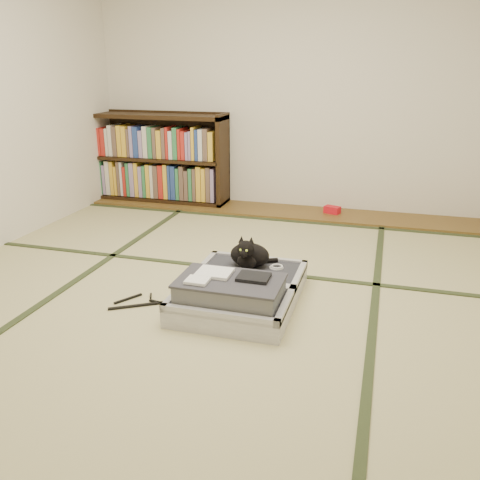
# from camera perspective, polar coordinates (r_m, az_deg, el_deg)

# --- Properties ---
(floor) EXTENTS (4.50, 4.50, 0.00)m
(floor) POSITION_cam_1_polar(r_m,az_deg,el_deg) (3.36, -2.50, -5.83)
(floor) COLOR #CAC587
(floor) RESTS_ON ground
(wood_strip) EXTENTS (4.00, 0.50, 0.02)m
(wood_strip) POSITION_cam_1_polar(r_m,az_deg,el_deg) (5.18, 4.59, 3.27)
(wood_strip) COLOR brown
(wood_strip) RESTS_ON ground
(red_item) EXTENTS (0.17, 0.14, 0.07)m
(red_item) POSITION_cam_1_polar(r_m,az_deg,el_deg) (5.12, 10.31, 3.36)
(red_item) COLOR red
(red_item) RESTS_ON wood_strip
(room_shell) EXTENTS (4.50, 4.50, 4.50)m
(room_shell) POSITION_cam_1_polar(r_m,az_deg,el_deg) (3.05, -2.92, 19.94)
(room_shell) COLOR white
(room_shell) RESTS_ON ground
(tatami_borders) EXTENTS (4.00, 4.50, 0.01)m
(tatami_borders) POSITION_cam_1_polar(r_m,az_deg,el_deg) (3.79, -0.12, -2.76)
(tatami_borders) COLOR #2D381E
(tatami_borders) RESTS_ON ground
(bookcase) EXTENTS (1.50, 0.34, 0.97)m
(bookcase) POSITION_cam_1_polar(r_m,az_deg,el_deg) (5.57, -9.17, 8.87)
(bookcase) COLOR black
(bookcase) RESTS_ON wood_strip
(suitcase) EXTENTS (0.69, 0.91, 0.27)m
(suitcase) POSITION_cam_1_polar(r_m,az_deg,el_deg) (3.15, -0.11, -5.73)
(suitcase) COLOR silver
(suitcase) RESTS_ON floor
(cat) EXTENTS (0.30, 0.31, 0.25)m
(cat) POSITION_cam_1_polar(r_m,az_deg,el_deg) (3.36, 1.02, -1.69)
(cat) COLOR black
(cat) RESTS_ON suitcase
(cable_coil) EXTENTS (0.10, 0.10, 0.02)m
(cable_coil) POSITION_cam_1_polar(r_m,az_deg,el_deg) (3.39, 4.13, -3.05)
(cable_coil) COLOR white
(cable_coil) RESTS_ON suitcase
(hanger) EXTENTS (0.40, 0.29, 0.01)m
(hanger) POSITION_cam_1_polar(r_m,az_deg,el_deg) (3.25, -10.82, -6.95)
(hanger) COLOR black
(hanger) RESTS_ON floor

